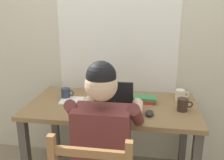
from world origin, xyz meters
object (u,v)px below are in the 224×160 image
at_px(desk, 112,116).
at_px(coffee_mug_dark, 183,105).
at_px(computer_mouse, 150,113).
at_px(coffee_mug_white, 180,95).
at_px(laptop, 110,105).
at_px(landscape_photo_print, 109,96).
at_px(seated_person, 105,140).
at_px(book_stack_main, 144,99).
at_px(coffee_mug_spare, 66,93).

distance_m(desk, coffee_mug_dark, 0.57).
bearing_deg(computer_mouse, coffee_mug_white, 53.76).
relative_size(laptop, coffee_mug_white, 2.82).
bearing_deg(landscape_photo_print, seated_person, -82.60).
xyz_separation_m(desk, computer_mouse, (0.30, -0.17, 0.12)).
xyz_separation_m(computer_mouse, landscape_photo_print, (-0.35, 0.34, -0.02)).
relative_size(computer_mouse, book_stack_main, 0.54).
bearing_deg(desk, computer_mouse, -29.23).
relative_size(coffee_mug_white, coffee_mug_spare, 1.03).
bearing_deg(computer_mouse, seated_person, -137.51).
bearing_deg(desk, seated_person, -87.71).
bearing_deg(coffee_mug_spare, coffee_mug_dark, -7.15).
relative_size(coffee_mug_spare, landscape_photo_print, 0.87).
height_order(laptop, computer_mouse, laptop).
distance_m(seated_person, book_stack_main, 0.57).
height_order(laptop, coffee_mug_dark, laptop).
height_order(computer_mouse, landscape_photo_print, computer_mouse).
bearing_deg(seated_person, coffee_mug_white, 48.40).
xyz_separation_m(desk, landscape_photo_print, (-0.05, 0.17, 0.11)).
bearing_deg(seated_person, coffee_mug_dark, 35.63).
distance_m(coffee_mug_white, coffee_mug_dark, 0.22).
relative_size(seated_person, coffee_mug_white, 10.46).
bearing_deg(landscape_photo_print, coffee_mug_spare, -164.60).
bearing_deg(computer_mouse, landscape_photo_print, 136.52).
distance_m(seated_person, coffee_mug_dark, 0.67).
bearing_deg(coffee_mug_spare, desk, -9.87).
xyz_separation_m(coffee_mug_white, coffee_mug_spare, (-0.97, -0.10, -0.00)).
bearing_deg(book_stack_main, desk, -162.19).
xyz_separation_m(seated_person, coffee_mug_spare, (-0.43, 0.50, 0.12)).
distance_m(desk, computer_mouse, 0.37).
relative_size(desk, landscape_photo_print, 10.50).
xyz_separation_m(desk, seated_person, (0.02, -0.43, 0.03)).
height_order(desk, coffee_mug_white, coffee_mug_white).
bearing_deg(laptop, computer_mouse, -5.83).
relative_size(desk, book_stack_main, 7.36).
height_order(coffee_mug_dark, landscape_photo_print, coffee_mug_dark).
bearing_deg(coffee_mug_dark, landscape_photo_print, 160.24).
bearing_deg(seated_person, landscape_photo_print, 96.67).
distance_m(desk, laptop, 0.21).
bearing_deg(landscape_photo_print, laptop, -78.49).
height_order(seated_person, coffee_mug_dark, seated_person).
bearing_deg(laptop, coffee_mug_white, 29.75).
height_order(desk, seated_person, seated_person).
height_order(seated_person, landscape_photo_print, seated_person).
bearing_deg(coffee_mug_white, desk, -162.50).
height_order(desk, coffee_mug_dark, coffee_mug_dark).
height_order(laptop, book_stack_main, laptop).
relative_size(seated_person, computer_mouse, 12.25).
height_order(computer_mouse, coffee_mug_dark, coffee_mug_dark).
relative_size(seated_person, landscape_photo_print, 9.42).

